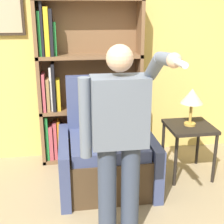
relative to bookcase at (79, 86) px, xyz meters
The scene contains 6 objects.
wall_back 0.49m from the bookcase, 54.19° to the left, with size 8.00×0.11×2.80m.
bookcase is the anchor object (origin of this frame).
armchair 0.91m from the bookcase, 69.58° to the right, with size 0.99×0.93×1.14m.
person_standing 1.54m from the bookcase, 81.47° to the right, with size 0.57×0.78×1.60m.
side_table 1.41m from the bookcase, 27.37° to the right, with size 0.50×0.50×0.61m.
table_lamp 1.34m from the bookcase, 27.37° to the right, with size 0.25×0.25×0.42m.
Camera 1 is at (-0.28, -1.81, 1.83)m, focal length 50.00 mm.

